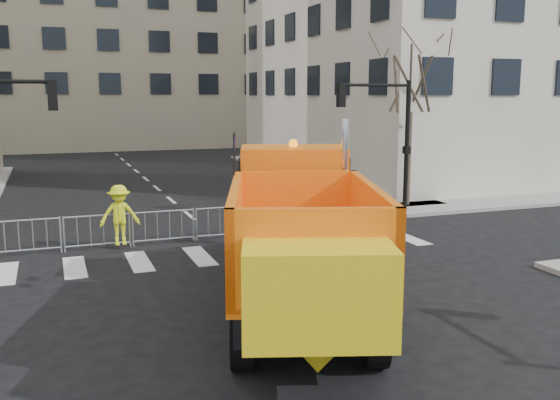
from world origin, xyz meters
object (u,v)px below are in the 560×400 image
object	(u,v)px
cop_a	(296,218)
cop_c	(237,217)
plow_truck	(299,232)
cop_b	(287,224)
newspaper_box	(364,199)
worker	(120,215)

from	to	relation	value
cop_a	cop_c	xyz separation A→B (m)	(-1.50, 1.39, -0.11)
plow_truck	cop_b	bearing A→B (deg)	-0.09
cop_a	newspaper_box	distance (m)	6.28
cop_c	worker	world-z (taller)	worker
cop_a	newspaper_box	bearing A→B (deg)	-153.62
plow_truck	cop_b	size ratio (longest dim) A/B	6.48
plow_truck	worker	bearing A→B (deg)	40.13
cop_c	cop_b	bearing A→B (deg)	88.44
cop_b	worker	size ratio (longest dim) A/B	0.92
cop_a	cop_c	world-z (taller)	cop_a
cop_a	cop_b	size ratio (longest dim) A/B	1.18
worker	plow_truck	bearing A→B (deg)	-68.11
cop_a	cop_c	distance (m)	2.05
cop_b	cop_c	world-z (taller)	cop_c
plow_truck	newspaper_box	bearing A→B (deg)	-16.59
cop_b	worker	world-z (taller)	worker
cop_a	cop_b	xyz separation A→B (m)	(-0.34, -0.13, -0.15)
plow_truck	cop_c	world-z (taller)	plow_truck
newspaper_box	cop_a	bearing A→B (deg)	-124.29
cop_b	newspaper_box	xyz separation A→B (m)	(4.98, 4.33, -0.17)
cop_a	worker	distance (m)	5.53
plow_truck	worker	xyz separation A→B (m)	(-3.01, 7.53, -0.79)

